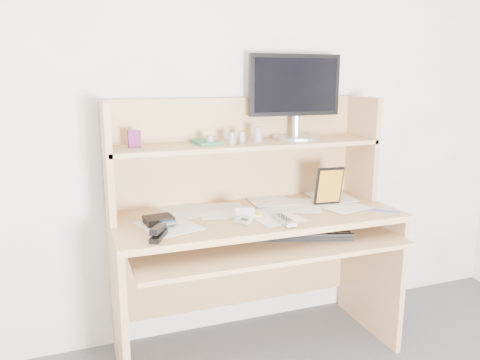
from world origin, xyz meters
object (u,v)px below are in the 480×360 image
object	(u,v)px
desk	(251,219)
tv_remote	(284,220)
game_case	(329,186)
monitor	(295,94)
keyboard	(301,233)

from	to	relation	value
desk	tv_remote	size ratio (longest dim) A/B	8.15
game_case	tv_remote	bearing A→B (deg)	-145.94
monitor	desk	bearing A→B (deg)	-155.77
keyboard	tv_remote	distance (m)	0.17
desk	keyboard	world-z (taller)	desk
monitor	game_case	bearing A→B (deg)	-63.58
monitor	tv_remote	bearing A→B (deg)	-120.12
tv_remote	game_case	xyz separation A→B (m)	(0.34, 0.19, 0.09)
desk	monitor	distance (m)	0.70
game_case	monitor	world-z (taller)	monitor
tv_remote	desk	bearing A→B (deg)	102.47
keyboard	game_case	bearing A→B (deg)	48.20
tv_remote	monitor	xyz separation A→B (m)	(0.24, 0.40, 0.55)
tv_remote	game_case	size ratio (longest dim) A/B	0.86
keyboard	tv_remote	bearing A→B (deg)	-131.79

